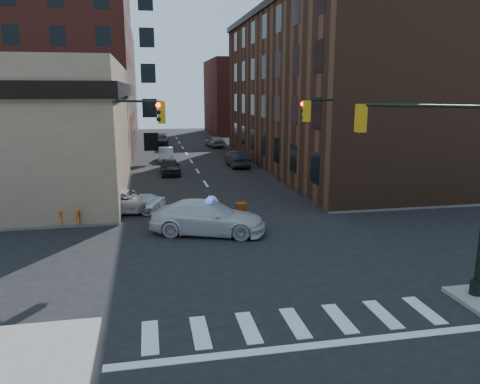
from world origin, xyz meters
name	(u,v)px	position (x,y,z in m)	size (l,w,h in m)	color
ground	(249,252)	(0.00, 0.00, 0.00)	(140.00, 140.00, 0.00)	black
sidewalk_ne	(376,150)	(23.00, 32.75, 0.07)	(34.00, 54.50, 0.15)	gray
apartment_block	(18,47)	(-18.50, 40.00, 12.00)	(25.00, 25.00, 24.00)	maroon
commercial_row_ne	(334,92)	(13.00, 22.50, 7.00)	(14.00, 34.00, 14.00)	#472B1C
filler_nw	(72,85)	(-16.00, 62.00, 8.00)	(20.00, 18.00, 16.00)	brown
filler_ne	(257,97)	(14.00, 58.00, 6.00)	(16.00, 16.00, 12.00)	maroon
signal_pole_se	(454,166)	(6.04, -5.52, 4.61)	(5.40, 5.27, 8.00)	black
signal_pole_nw	(118,146)	(-5.85, 5.34, 4.34)	(3.58, 3.67, 8.00)	black
signal_pole_ne	(330,141)	(5.84, 5.35, 4.34)	(3.67, 3.58, 8.00)	black
tree_ne_near	(267,128)	(7.50, 26.00, 3.49)	(3.00, 3.00, 4.85)	black
tree_ne_far	(250,122)	(7.50, 34.00, 3.49)	(3.00, 3.00, 4.85)	black
police_car	(208,217)	(-1.47, 3.12, 0.85)	(2.38, 5.86, 1.70)	silver
pickup	(125,201)	(-5.80, 8.27, 0.68)	(2.25, 4.89, 1.36)	silver
parked_car_wnear	(170,166)	(-2.50, 20.81, 0.70)	(1.64, 4.09, 1.39)	black
parked_car_wfar	(166,154)	(-2.51, 28.72, 0.69)	(1.46, 4.18, 1.38)	#979A9F
parked_car_wdeep	(161,139)	(-2.50, 44.12, 0.66)	(1.85, 4.56, 1.32)	black
parked_car_enear	(237,159)	(4.01, 23.78, 0.77)	(1.62, 4.65, 1.53)	black
parked_car_efar	(215,141)	(4.18, 39.80, 0.73)	(1.73, 4.31, 1.47)	gray
pedestrian_a	(93,205)	(-7.37, 6.00, 1.05)	(0.66, 0.43, 1.81)	black
pedestrian_b	(67,199)	(-9.01, 7.82, 1.08)	(0.91, 0.71, 1.87)	black
pedestrian_c	(36,199)	(-10.81, 8.37, 1.03)	(1.03, 0.43, 1.75)	#1F242F
barrel_road	(241,213)	(0.57, 4.75, 0.56)	(0.63, 0.63, 1.12)	#D5400A
barrel_bank	(180,213)	(-2.71, 5.60, 0.51)	(0.57, 0.57, 1.01)	#C64209
barricade_nw_a	(97,209)	(-7.33, 7.13, 0.58)	(1.15, 0.58, 0.87)	red
barricade_nw_b	(71,216)	(-8.50, 5.70, 0.60)	(1.20, 0.60, 0.90)	orange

